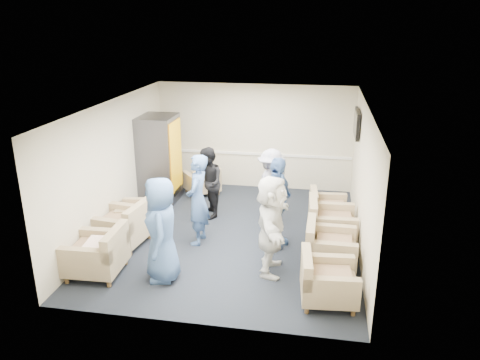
% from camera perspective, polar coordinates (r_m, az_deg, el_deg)
% --- Properties ---
extents(floor, '(6.00, 6.00, 0.00)m').
position_cam_1_polar(floor, '(9.72, -0.87, -6.72)').
color(floor, black).
rests_on(floor, ground).
extents(ceiling, '(6.00, 6.00, 0.00)m').
position_cam_1_polar(ceiling, '(8.88, -0.95, 9.14)').
color(ceiling, white).
rests_on(ceiling, back_wall).
extents(back_wall, '(5.00, 0.02, 2.70)m').
position_cam_1_polar(back_wall, '(12.06, 1.78, 5.28)').
color(back_wall, beige).
rests_on(back_wall, floor).
extents(front_wall, '(5.00, 0.02, 2.70)m').
position_cam_1_polar(front_wall, '(6.51, -5.91, -7.39)').
color(front_wall, beige).
rests_on(front_wall, floor).
extents(left_wall, '(0.02, 6.00, 2.70)m').
position_cam_1_polar(left_wall, '(9.97, -15.17, 1.60)').
color(left_wall, beige).
rests_on(left_wall, floor).
extents(right_wall, '(0.02, 6.00, 2.70)m').
position_cam_1_polar(right_wall, '(9.10, 14.74, -0.04)').
color(right_wall, beige).
rests_on(right_wall, floor).
extents(chair_rail, '(4.98, 0.04, 0.06)m').
position_cam_1_polar(chair_rail, '(12.16, 1.75, 3.20)').
color(chair_rail, white).
rests_on(chair_rail, back_wall).
extents(tv, '(0.10, 1.00, 0.58)m').
position_cam_1_polar(tv, '(10.65, 14.05, 6.69)').
color(tv, black).
rests_on(tv, right_wall).
extents(armchair_left_near, '(0.95, 0.95, 0.74)m').
position_cam_1_polar(armchair_left_near, '(8.55, -16.81, -8.73)').
color(armchair_left_near, '#988362').
rests_on(armchair_left_near, floor).
extents(armchair_left_mid, '(1.05, 1.05, 0.75)m').
position_cam_1_polar(armchair_left_mid, '(9.47, -13.90, -5.58)').
color(armchair_left_mid, '#988362').
rests_on(armchair_left_mid, floor).
extents(armchair_left_far, '(0.91, 0.91, 0.64)m').
position_cam_1_polar(armchair_left_far, '(10.04, -11.94, -4.31)').
color(armchair_left_far, '#988362').
rests_on(armchair_left_far, floor).
extents(armchair_right_near, '(0.93, 0.93, 0.69)m').
position_cam_1_polar(armchair_right_near, '(7.60, 10.32, -12.14)').
color(armchair_right_near, '#988362').
rests_on(armchair_right_near, floor).
extents(armchair_right_midnear, '(0.90, 0.90, 0.71)m').
position_cam_1_polar(armchair_right_midnear, '(8.58, 10.60, -8.17)').
color(armchair_right_midnear, '#988362').
rests_on(armchair_right_midnear, floor).
extents(armchair_right_midfar, '(0.96, 0.96, 0.74)m').
position_cam_1_polar(armchair_right_midfar, '(9.49, 10.74, -5.32)').
color(armchair_right_midfar, '#988362').
rests_on(armchair_right_midfar, floor).
extents(armchair_right_far, '(0.87, 0.87, 0.64)m').
position_cam_1_polar(armchair_right_far, '(10.26, 10.49, -3.65)').
color(armchair_right_far, '#988362').
rests_on(armchair_right_far, floor).
extents(armchair_corner, '(1.05, 1.05, 0.60)m').
position_cam_1_polar(armchair_corner, '(11.85, -4.55, -0.33)').
color(armchair_corner, '#988362').
rests_on(armchair_corner, floor).
extents(vending_machine, '(0.85, 0.99, 2.10)m').
position_cam_1_polar(vending_machine, '(11.33, -9.81, 2.51)').
color(vending_machine, '#505058').
rests_on(vending_machine, floor).
extents(backpack, '(0.30, 0.27, 0.43)m').
position_cam_1_polar(backpack, '(9.68, -9.21, -5.66)').
color(backpack, black).
rests_on(backpack, floor).
extents(pillow, '(0.41, 0.52, 0.14)m').
position_cam_1_polar(pillow, '(8.47, -17.03, -7.59)').
color(pillow, white).
rests_on(pillow, armchair_left_near).
extents(person_front_left, '(0.81, 1.02, 1.82)m').
position_cam_1_polar(person_front_left, '(7.94, -9.56, -5.99)').
color(person_front_left, '#3E5E95').
rests_on(person_front_left, floor).
extents(person_mid_left, '(0.45, 0.67, 1.81)m').
position_cam_1_polar(person_mid_left, '(9.11, -5.19, -2.41)').
color(person_mid_left, '#3E5E95').
rests_on(person_mid_left, floor).
extents(person_back_left, '(0.89, 0.96, 1.59)m').
position_cam_1_polar(person_back_left, '(10.32, -3.94, -0.39)').
color(person_back_left, black).
rests_on(person_back_left, floor).
extents(person_back_right, '(0.64, 1.07, 1.62)m').
position_cam_1_polar(person_back_right, '(10.12, 3.80, -0.71)').
color(person_back_right, beige).
rests_on(person_back_right, floor).
extents(person_mid_right, '(0.82, 1.14, 1.80)m').
position_cam_1_polar(person_mid_right, '(8.97, 4.44, -2.79)').
color(person_mid_right, '#3E5E95').
rests_on(person_mid_right, floor).
extents(person_front_right, '(0.58, 1.67, 1.79)m').
position_cam_1_polar(person_front_right, '(8.05, 3.85, -5.51)').
color(person_front_right, silver).
rests_on(person_front_right, floor).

